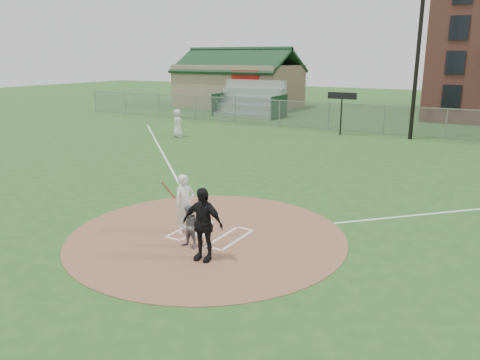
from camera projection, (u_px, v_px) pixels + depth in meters
The scene contains 14 objects.
ground at pixel (207, 236), 14.22m from camera, with size 140.00×140.00×0.00m, color #25551D.
dirt_circle at pixel (207, 236), 14.21m from camera, with size 8.40×8.40×0.02m, color #916144.
home_plate at pixel (202, 233), 14.31m from camera, with size 0.47×0.47×0.03m, color silver.
foul_line_third at pixel (163, 154), 26.10m from camera, with size 0.10×24.00×0.01m, color white.
catcher at pixel (190, 227), 13.13m from camera, with size 0.61×0.47×1.25m, color slate.
umpire at pixel (203, 224), 12.29m from camera, with size 1.17×0.49×1.99m, color black.
ondeck_player at pixel (178, 123), 31.38m from camera, with size 0.91×0.59×1.87m, color silver.
batters_boxes at pixel (210, 233), 14.34m from camera, with size 2.08×1.88×0.01m.
batter_at_plate at pixel (185, 204), 14.20m from camera, with size 0.69×1.10×1.84m.
outfield_fence at pixel (384, 120), 32.38m from camera, with size 56.08×0.08×2.03m.
bleachers at pixel (249, 99), 42.02m from camera, with size 6.08×3.20×3.20m.
clubhouse at pixel (239, 84), 49.92m from camera, with size 12.20×8.71×6.23m.
light_pole at pixel (420, 34), 29.14m from camera, with size 1.20×0.30×12.22m.
scoreboard_sign at pixel (342, 100), 31.72m from camera, with size 2.00×0.10×2.93m.
Camera 1 is at (7.51, -11.03, 5.29)m, focal length 35.00 mm.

